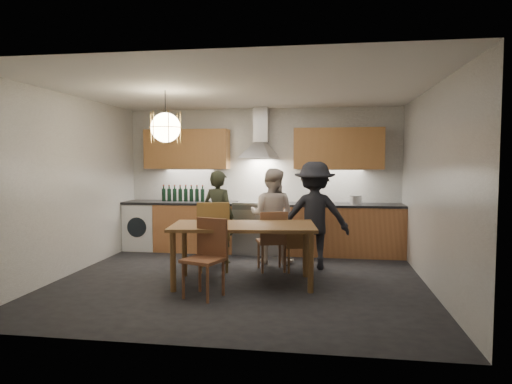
# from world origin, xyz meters

# --- Properties ---
(ground) EXTENTS (5.00, 5.00, 0.00)m
(ground) POSITION_xyz_m (0.00, 0.00, 0.00)
(ground) COLOR black
(ground) RESTS_ON ground
(room_shell) EXTENTS (5.02, 4.52, 2.61)m
(room_shell) POSITION_xyz_m (0.00, 0.00, 1.71)
(room_shell) COLOR silver
(room_shell) RESTS_ON ground
(counter_run) EXTENTS (5.00, 0.62, 0.90)m
(counter_run) POSITION_xyz_m (0.02, 1.95, 0.45)
(counter_run) COLOR #C37E4B
(counter_run) RESTS_ON ground
(range_stove) EXTENTS (0.90, 0.60, 0.92)m
(range_stove) POSITION_xyz_m (0.00, 1.94, 0.44)
(range_stove) COLOR silver
(range_stove) RESTS_ON ground
(wall_fixtures) EXTENTS (4.30, 0.54, 1.10)m
(wall_fixtures) POSITION_xyz_m (0.00, 2.07, 1.87)
(wall_fixtures) COLOR tan
(wall_fixtures) RESTS_ON ground
(pendant_lamp) EXTENTS (0.43, 0.43, 0.70)m
(pendant_lamp) POSITION_xyz_m (-1.00, -0.10, 2.10)
(pendant_lamp) COLOR black
(pendant_lamp) RESTS_ON ground
(dining_table) EXTENTS (2.00, 1.18, 0.80)m
(dining_table) POSITION_xyz_m (0.08, -0.15, 0.71)
(dining_table) COLOR brown
(dining_table) RESTS_ON ground
(chair_back_left) EXTENTS (0.56, 0.56, 1.05)m
(chair_back_left) POSITION_xyz_m (-0.48, 0.45, 0.60)
(chair_back_left) COLOR brown
(chair_back_left) RESTS_ON ground
(chair_back_mid) EXTENTS (0.52, 0.52, 0.91)m
(chair_back_mid) POSITION_xyz_m (0.39, 0.58, 0.52)
(chair_back_mid) COLOR brown
(chair_back_mid) RESTS_ON ground
(chair_back_right) EXTENTS (0.44, 0.44, 0.79)m
(chair_back_right) POSITION_xyz_m (0.76, 0.61, 0.45)
(chair_back_right) COLOR brown
(chair_back_right) RESTS_ON ground
(chair_front) EXTENTS (0.54, 0.54, 0.94)m
(chair_front) POSITION_xyz_m (-0.26, -0.73, 0.54)
(chair_front) COLOR brown
(chair_front) RESTS_ON ground
(person_left) EXTENTS (0.64, 0.53, 1.50)m
(person_left) POSITION_xyz_m (-0.55, 1.09, 0.75)
(person_left) COLOR black
(person_left) RESTS_ON ground
(person_mid) EXTENTS (0.84, 0.71, 1.53)m
(person_mid) POSITION_xyz_m (0.31, 1.19, 0.76)
(person_mid) COLOR beige
(person_mid) RESTS_ON ground
(person_right) EXTENTS (1.09, 0.67, 1.64)m
(person_right) POSITION_xyz_m (1.00, 0.89, 0.82)
(person_right) COLOR black
(person_right) RESTS_ON ground
(mixing_bowl) EXTENTS (0.30, 0.30, 0.07)m
(mixing_bowl) POSITION_xyz_m (0.91, 1.91, 0.93)
(mixing_bowl) COLOR #AAAAAD
(mixing_bowl) RESTS_ON counter_run
(stock_pot) EXTENTS (0.22, 0.22, 0.14)m
(stock_pot) POSITION_xyz_m (1.68, 1.93, 0.97)
(stock_pot) COLOR silver
(stock_pot) RESTS_ON counter_run
(wine_bottles) EXTENTS (0.82, 0.07, 0.30)m
(wine_bottles) POSITION_xyz_m (-1.44, 2.01, 1.05)
(wine_bottles) COLOR black
(wine_bottles) RESTS_ON counter_run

